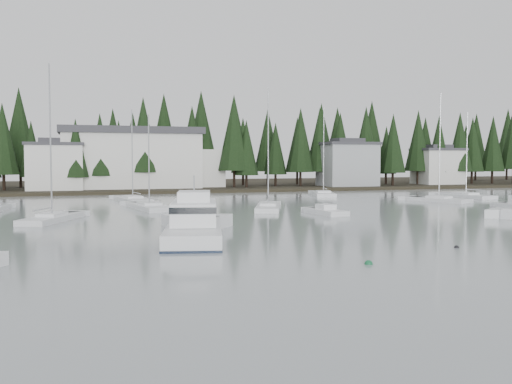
% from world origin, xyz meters
% --- Properties ---
extents(ground, '(260.00, 260.00, 0.00)m').
position_xyz_m(ground, '(0.00, 0.00, 0.00)').
color(ground, '#90999B').
rests_on(ground, ground).
extents(far_shore_land, '(240.00, 54.00, 1.00)m').
position_xyz_m(far_shore_land, '(0.00, 97.00, 0.00)').
color(far_shore_land, black).
rests_on(far_shore_land, ground).
extents(conifer_treeline, '(200.00, 22.00, 20.00)m').
position_xyz_m(conifer_treeline, '(0.00, 86.00, 0.00)').
color(conifer_treeline, black).
rests_on(conifer_treeline, ground).
extents(house_west, '(9.54, 7.42, 8.75)m').
position_xyz_m(house_west, '(-18.00, 79.00, 4.65)').
color(house_west, silver).
rests_on(house_west, ground).
extents(house_east_a, '(10.60, 8.48, 9.25)m').
position_xyz_m(house_east_a, '(36.00, 78.00, 4.90)').
color(house_east_a, '#999EA0').
rests_on(house_east_a, ground).
extents(house_east_b, '(9.54, 7.42, 8.25)m').
position_xyz_m(house_east_b, '(58.00, 80.00, 4.40)').
color(house_east_b, silver).
rests_on(house_east_b, ground).
extents(harbor_inn, '(29.50, 11.50, 10.90)m').
position_xyz_m(harbor_inn, '(-2.96, 82.34, 5.78)').
color(harbor_inn, silver).
rests_on(harbor_inn, ground).
extents(cabin_cruiser_center, '(6.37, 12.65, 5.21)m').
position_xyz_m(cabin_cruiser_center, '(-6.43, 16.45, 0.78)').
color(cabin_cruiser_center, silver).
rests_on(cabin_cruiser_center, ground).
extents(sailboat_0, '(5.82, 8.83, 14.96)m').
position_xyz_m(sailboat_0, '(31.82, 42.24, 0.09)').
color(sailboat_0, silver).
rests_on(sailboat_0, ground).
extents(sailboat_4, '(4.45, 10.51, 12.87)m').
position_xyz_m(sailboat_4, '(-7.27, 54.93, 0.06)').
color(sailboat_4, silver).
rests_on(sailboat_4, ground).
extents(sailboat_5, '(5.82, 9.25, 14.81)m').
position_xyz_m(sailboat_5, '(-16.55, 31.94, 0.09)').
color(sailboat_5, silver).
rests_on(sailboat_5, ground).
extents(sailboat_6, '(5.45, 9.45, 14.24)m').
position_xyz_m(sailboat_6, '(22.37, 58.76, 0.08)').
color(sailboat_6, silver).
rests_on(sailboat_6, ground).
extents(sailboat_7, '(4.57, 10.47, 11.25)m').
position_xyz_m(sailboat_7, '(-6.53, 42.35, 0.05)').
color(sailboat_7, silver).
rests_on(sailboat_7, ground).
extents(sailboat_8, '(5.90, 10.31, 14.17)m').
position_xyz_m(sailboat_8, '(6.25, 37.83, 0.08)').
color(sailboat_8, silver).
rests_on(sailboat_8, ground).
extents(sailboat_10, '(3.87, 9.66, 13.11)m').
position_xyz_m(sailboat_10, '(40.57, 48.05, 0.06)').
color(sailboat_10, silver).
rests_on(sailboat_10, ground).
extents(runabout_1, '(2.79, 5.98, 1.42)m').
position_xyz_m(runabout_1, '(10.09, 30.65, 0.13)').
color(runabout_1, silver).
rests_on(runabout_1, ground).
extents(mooring_buoy_green, '(0.45, 0.45, 0.45)m').
position_xyz_m(mooring_buoy_green, '(0.63, 4.09, 0.00)').
color(mooring_buoy_green, '#145933').
rests_on(mooring_buoy_green, ground).
extents(mooring_buoy_dark, '(0.33, 0.33, 0.33)m').
position_xyz_m(mooring_buoy_dark, '(8.75, 7.54, 0.00)').
color(mooring_buoy_dark, black).
rests_on(mooring_buoy_dark, ground).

